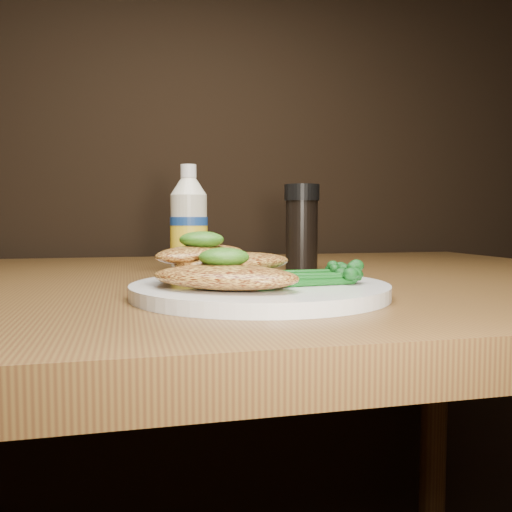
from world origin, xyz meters
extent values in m
cube|color=black|center=(0.00, 1.50, 1.25)|extent=(3.00, 0.01, 2.50)
cylinder|color=white|center=(0.01, 0.86, 0.76)|extent=(0.25, 0.25, 0.01)
ellipsoid|color=gold|center=(-0.03, 0.82, 0.77)|extent=(0.16, 0.14, 0.02)
ellipsoid|color=gold|center=(-0.01, 0.89, 0.78)|extent=(0.15, 0.11, 0.02)
ellipsoid|color=gold|center=(-0.04, 0.90, 0.79)|extent=(0.13, 0.14, 0.02)
ellipsoid|color=#113407|center=(-0.03, 0.84, 0.79)|extent=(0.05, 0.05, 0.02)
ellipsoid|color=#113407|center=(-0.04, 0.89, 0.80)|extent=(0.05, 0.05, 0.02)
camera|label=1|loc=(-0.12, 0.35, 0.83)|focal=37.86mm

